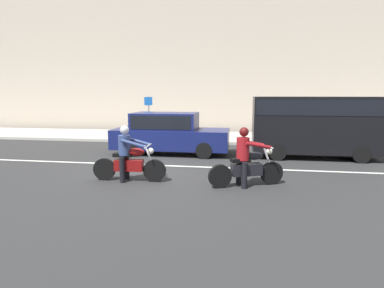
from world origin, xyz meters
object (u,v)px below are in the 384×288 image
street_sign_post (149,112)px  parked_sedan_navy (169,133)px  motorcycle_with_rider_crimson (246,162)px  motorcycle_with_rider_denim_blue (128,159)px  parked_van_black (315,122)px

street_sign_post → parked_sedan_navy: bearing=-62.0°
motorcycle_with_rider_crimson → parked_sedan_navy: 5.29m
motorcycle_with_rider_denim_blue → parked_sedan_navy: size_ratio=0.45×
parked_van_black → parked_sedan_navy: bearing=-178.1°
parked_sedan_navy → motorcycle_with_rider_denim_blue: bearing=-92.6°
motorcycle_with_rider_denim_blue → street_sign_post: size_ratio=0.96×
motorcycle_with_rider_crimson → parked_sedan_navy: (-3.13, 4.26, 0.23)m
motorcycle_with_rider_denim_blue → street_sign_post: (-1.79, 7.99, 0.85)m
parked_sedan_navy → motorcycle_with_rider_crimson: bearing=-53.7°
motorcycle_with_rider_denim_blue → parked_sedan_navy: (0.19, 4.25, 0.23)m
motorcycle_with_rider_crimson → parked_sedan_navy: size_ratio=0.42×
motorcycle_with_rider_denim_blue → street_sign_post: 8.23m
motorcycle_with_rider_denim_blue → parked_van_black: 7.53m
motorcycle_with_rider_crimson → parked_van_black: (2.71, 4.45, 0.72)m
parked_van_black → street_sign_post: size_ratio=2.15×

